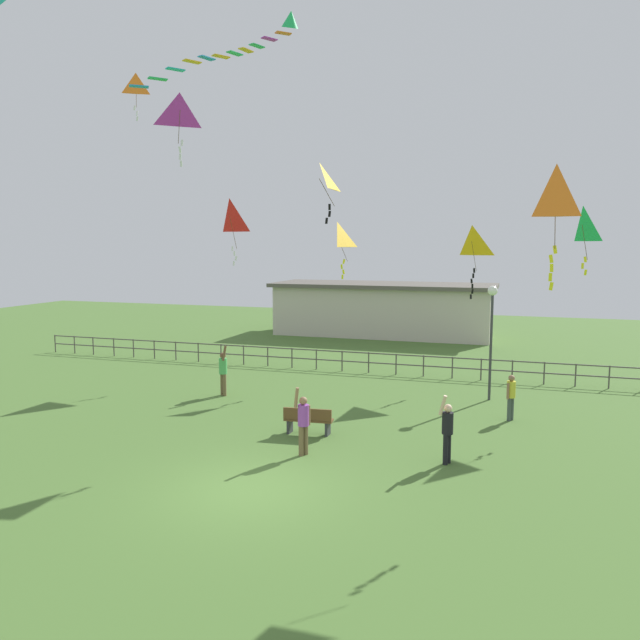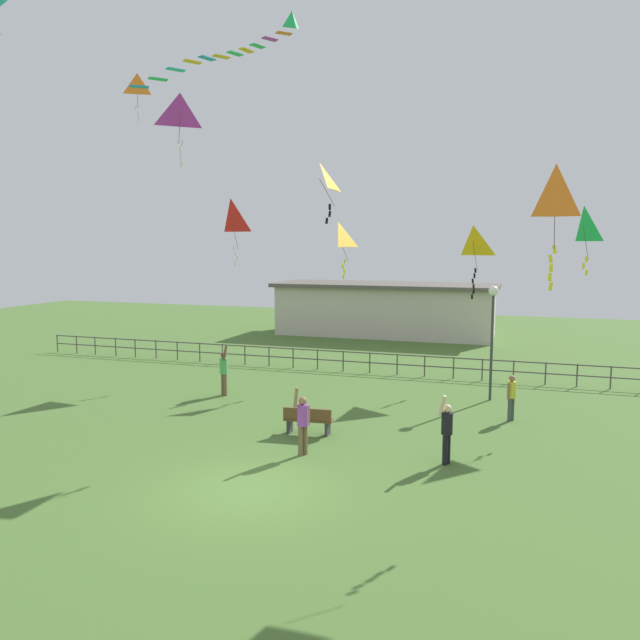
{
  "view_description": "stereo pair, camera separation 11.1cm",
  "coord_description": "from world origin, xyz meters",
  "px_view_note": "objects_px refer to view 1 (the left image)",
  "views": [
    {
      "loc": [
        5.93,
        -12.76,
        5.77
      ],
      "look_at": [
        0.05,
        5.21,
        3.47
      ],
      "focal_mm": 34.38,
      "sensor_mm": 36.0,
      "label": 1
    },
    {
      "loc": [
        6.04,
        -12.72,
        5.77
      ],
      "look_at": [
        0.05,
        5.21,
        3.47
      ],
      "focal_mm": 34.38,
      "sensor_mm": 36.0,
      "label": 2
    }
  ],
  "objects_px": {
    "kite_3": "(320,180)",
    "kite_4": "(472,243)",
    "park_bench": "(308,420)",
    "kite_5": "(582,227)",
    "lamppost": "(492,317)",
    "person_2": "(303,421)",
    "kite_1": "(555,199)",
    "kite_8": "(136,87)",
    "kite_6": "(337,237)",
    "kite_7": "(180,112)",
    "person_1": "(511,394)",
    "streamer_kite": "(278,26)",
    "person_3": "(223,370)",
    "person_0": "(447,429)",
    "kite_0": "(230,217)"
  },
  "relations": [
    {
      "from": "kite_3",
      "to": "kite_4",
      "type": "relative_size",
      "value": 0.62
    },
    {
      "from": "person_3",
      "to": "kite_7",
      "type": "distance_m",
      "value": 9.53
    },
    {
      "from": "park_bench",
      "to": "lamppost",
      "type": "bearing_deg",
      "value": 50.51
    },
    {
      "from": "kite_8",
      "to": "person_1",
      "type": "bearing_deg",
      "value": -7.69
    },
    {
      "from": "kite_0",
      "to": "kite_6",
      "type": "height_order",
      "value": "kite_0"
    },
    {
      "from": "lamppost",
      "to": "person_1",
      "type": "bearing_deg",
      "value": -72.93
    },
    {
      "from": "person_1",
      "to": "kite_6",
      "type": "distance_m",
      "value": 10.1
    },
    {
      "from": "kite_7",
      "to": "streamer_kite",
      "type": "bearing_deg",
      "value": 55.43
    },
    {
      "from": "kite_1",
      "to": "park_bench",
      "type": "bearing_deg",
      "value": 170.6
    },
    {
      "from": "kite_5",
      "to": "person_2",
      "type": "bearing_deg",
      "value": -136.82
    },
    {
      "from": "park_bench",
      "to": "person_3",
      "type": "distance_m",
      "value": 6.01
    },
    {
      "from": "lamppost",
      "to": "kite_1",
      "type": "relative_size",
      "value": 1.46
    },
    {
      "from": "kite_4",
      "to": "kite_8",
      "type": "bearing_deg",
      "value": -166.1
    },
    {
      "from": "kite_7",
      "to": "person_2",
      "type": "bearing_deg",
      "value": -24.4
    },
    {
      "from": "park_bench",
      "to": "kite_5",
      "type": "bearing_deg",
      "value": 33.32
    },
    {
      "from": "kite_3",
      "to": "kite_6",
      "type": "xyz_separation_m",
      "value": [
        -1.25,
        6.23,
        -1.75
      ]
    },
    {
      "from": "kite_4",
      "to": "kite_5",
      "type": "bearing_deg",
      "value": -44.23
    },
    {
      "from": "lamppost",
      "to": "kite_8",
      "type": "height_order",
      "value": "kite_8"
    },
    {
      "from": "person_3",
      "to": "kite_3",
      "type": "relative_size",
      "value": 1.05
    },
    {
      "from": "lamppost",
      "to": "person_2",
      "type": "xyz_separation_m",
      "value": [
        -4.59,
        -7.93,
        -2.17
      ]
    },
    {
      "from": "person_2",
      "to": "streamer_kite",
      "type": "bearing_deg",
      "value": 117.59
    },
    {
      "from": "kite_8",
      "to": "kite_1",
      "type": "bearing_deg",
      "value": -22.45
    },
    {
      "from": "person_1",
      "to": "kite_1",
      "type": "distance_m",
      "value": 7.65
    },
    {
      "from": "kite_3",
      "to": "kite_8",
      "type": "relative_size",
      "value": 0.96
    },
    {
      "from": "kite_3",
      "to": "kite_8",
      "type": "xyz_separation_m",
      "value": [
        -9.31,
        3.78,
        4.48
      ]
    },
    {
      "from": "person_0",
      "to": "streamer_kite",
      "type": "relative_size",
      "value": 0.33
    },
    {
      "from": "kite_0",
      "to": "kite_8",
      "type": "relative_size",
      "value": 1.48
    },
    {
      "from": "lamppost",
      "to": "person_0",
      "type": "distance_m",
      "value": 7.73
    },
    {
      "from": "person_2",
      "to": "kite_6",
      "type": "bearing_deg",
      "value": 101.27
    },
    {
      "from": "kite_8",
      "to": "kite_7",
      "type": "bearing_deg",
      "value": -45.31
    },
    {
      "from": "park_bench",
      "to": "kite_7",
      "type": "height_order",
      "value": "kite_7"
    },
    {
      "from": "kite_1",
      "to": "kite_3",
      "type": "relative_size",
      "value": 1.56
    },
    {
      "from": "person_2",
      "to": "kite_4",
      "type": "bearing_deg",
      "value": 71.65
    },
    {
      "from": "kite_3",
      "to": "person_1",
      "type": "bearing_deg",
      "value": 15.52
    },
    {
      "from": "person_0",
      "to": "kite_8",
      "type": "bearing_deg",
      "value": 153.74
    },
    {
      "from": "park_bench",
      "to": "kite_0",
      "type": "relative_size",
      "value": 0.53
    },
    {
      "from": "park_bench",
      "to": "kite_1",
      "type": "relative_size",
      "value": 0.52
    },
    {
      "from": "kite_5",
      "to": "kite_8",
      "type": "bearing_deg",
      "value": 178.66
    },
    {
      "from": "park_bench",
      "to": "kite_6",
      "type": "xyz_separation_m",
      "value": [
        -1.48,
        8.07,
        5.65
      ]
    },
    {
      "from": "person_2",
      "to": "kite_3",
      "type": "relative_size",
      "value": 1.03
    },
    {
      "from": "kite_6",
      "to": "kite_7",
      "type": "bearing_deg",
      "value": -111.16
    },
    {
      "from": "person_0",
      "to": "kite_7",
      "type": "distance_m",
      "value": 12.69
    },
    {
      "from": "park_bench",
      "to": "kite_1",
      "type": "bearing_deg",
      "value": -9.4
    },
    {
      "from": "kite_4",
      "to": "kite_7",
      "type": "bearing_deg",
      "value": -134.83
    },
    {
      "from": "kite_3",
      "to": "kite_0",
      "type": "bearing_deg",
      "value": 137.04
    },
    {
      "from": "person_1",
      "to": "kite_3",
      "type": "height_order",
      "value": "kite_3"
    },
    {
      "from": "person_2",
      "to": "kite_1",
      "type": "height_order",
      "value": "kite_1"
    },
    {
      "from": "person_3",
      "to": "streamer_kite",
      "type": "distance_m",
      "value": 12.6
    },
    {
      "from": "kite_6",
      "to": "streamer_kite",
      "type": "bearing_deg",
      "value": -100.25
    },
    {
      "from": "kite_1",
      "to": "streamer_kite",
      "type": "distance_m",
      "value": 12.06
    }
  ]
}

